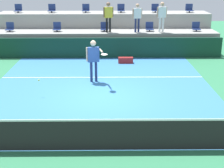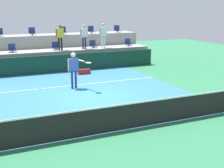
{
  "view_description": "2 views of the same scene",
  "coord_description": "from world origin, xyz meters",
  "px_view_note": "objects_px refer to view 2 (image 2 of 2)",
  "views": [
    {
      "loc": [
        0.27,
        -11.72,
        4.53
      ],
      "look_at": [
        0.39,
        -0.92,
        0.82
      ],
      "focal_mm": 52.83,
      "sensor_mm": 36.0,
      "label": 1
    },
    {
      "loc": [
        -4.5,
        -12.37,
        3.92
      ],
      "look_at": [
        0.39,
        -1.19,
        0.85
      ],
      "focal_mm": 48.65,
      "sensor_mm": 36.0,
      "label": 2
    }
  ],
  "objects_px": {
    "stadium_chair_lower_far_right": "(128,43)",
    "stadium_chair_upper_mid_right": "(63,31)",
    "spectator_in_grey": "(103,33)",
    "tennis_ball": "(40,88)",
    "stadium_chair_lower_right": "(93,45)",
    "spectator_in_white": "(84,35)",
    "equipment_bag": "(84,72)",
    "stadium_chair_upper_mid_left": "(32,32)",
    "stadium_chair_lower_center": "(56,46)",
    "stadium_chair_upper_far_right": "(117,29)",
    "stadium_chair_lower_left": "(12,49)",
    "tennis_player": "(74,67)",
    "spectator_leaning_on_rail": "(60,35)",
    "stadium_chair_upper_right": "(91,30)"
  },
  "relations": [
    {
      "from": "stadium_chair_lower_far_right",
      "to": "stadium_chair_upper_mid_right",
      "type": "distance_m",
      "value": 4.72
    },
    {
      "from": "stadium_chair_upper_mid_right",
      "to": "equipment_bag",
      "type": "distance_m",
      "value": 4.72
    },
    {
      "from": "stadium_chair_upper_mid_left",
      "to": "stadium_chair_upper_mid_right",
      "type": "height_order",
      "value": "same"
    },
    {
      "from": "stadium_chair_upper_right",
      "to": "spectator_in_white",
      "type": "relative_size",
      "value": 0.33
    },
    {
      "from": "stadium_chair_lower_center",
      "to": "tennis_ball",
      "type": "xyz_separation_m",
      "value": [
        -2.4,
        -7.14,
        -0.82
      ]
    },
    {
      "from": "stadium_chair_lower_center",
      "to": "stadium_chair_upper_mid_right",
      "type": "xyz_separation_m",
      "value": [
        1.01,
        1.8,
        0.85
      ]
    },
    {
      "from": "stadium_chair_lower_far_right",
      "to": "stadium_chair_upper_far_right",
      "type": "bearing_deg",
      "value": 91.33
    },
    {
      "from": "stadium_chair_upper_far_right",
      "to": "tennis_player",
      "type": "bearing_deg",
      "value": -127.89
    },
    {
      "from": "equipment_bag",
      "to": "tennis_player",
      "type": "bearing_deg",
      "value": -116.27
    },
    {
      "from": "stadium_chair_upper_mid_left",
      "to": "stadium_chair_upper_far_right",
      "type": "relative_size",
      "value": 1.0
    },
    {
      "from": "stadium_chair_lower_left",
      "to": "stadium_chair_upper_far_right",
      "type": "xyz_separation_m",
      "value": [
        7.98,
        1.8,
        0.85
      ]
    },
    {
      "from": "stadium_chair_lower_center",
      "to": "stadium_chair_upper_right",
      "type": "xyz_separation_m",
      "value": [
        3.13,
        1.8,
        0.85
      ]
    },
    {
      "from": "equipment_bag",
      "to": "stadium_chair_upper_far_right",
      "type": "bearing_deg",
      "value": 45.4
    },
    {
      "from": "stadium_chair_lower_far_right",
      "to": "stadium_chair_upper_far_right",
      "type": "height_order",
      "value": "stadium_chair_upper_far_right"
    },
    {
      "from": "stadium_chair_lower_center",
      "to": "spectator_in_white",
      "type": "distance_m",
      "value": 2.02
    },
    {
      "from": "stadium_chair_lower_right",
      "to": "stadium_chair_upper_far_right",
      "type": "relative_size",
      "value": 1.0
    },
    {
      "from": "stadium_chair_lower_right",
      "to": "stadium_chair_upper_mid_left",
      "type": "bearing_deg",
      "value": 154.43
    },
    {
      "from": "stadium_chair_upper_far_right",
      "to": "tennis_ball",
      "type": "distance_m",
      "value": 11.89
    },
    {
      "from": "stadium_chair_upper_mid_right",
      "to": "spectator_in_grey",
      "type": "distance_m",
      "value": 3.1
    },
    {
      "from": "stadium_chair_lower_right",
      "to": "stadium_chair_upper_mid_right",
      "type": "relative_size",
      "value": 1.0
    },
    {
      "from": "stadium_chair_lower_far_right",
      "to": "stadium_chair_upper_mid_right",
      "type": "height_order",
      "value": "stadium_chair_upper_mid_right"
    },
    {
      "from": "stadium_chair_lower_right",
      "to": "spectator_in_white",
      "type": "relative_size",
      "value": 0.33
    },
    {
      "from": "stadium_chair_lower_center",
      "to": "stadium_chair_lower_right",
      "type": "height_order",
      "value": "same"
    },
    {
      "from": "stadium_chair_lower_right",
      "to": "equipment_bag",
      "type": "height_order",
      "value": "stadium_chair_lower_right"
    },
    {
      "from": "tennis_player",
      "to": "spectator_in_grey",
      "type": "xyz_separation_m",
      "value": [
        3.61,
        5.08,
        1.14
      ]
    },
    {
      "from": "stadium_chair_upper_far_right",
      "to": "stadium_chair_lower_left",
      "type": "bearing_deg",
      "value": -167.29
    },
    {
      "from": "stadium_chair_lower_left",
      "to": "spectator_in_grey",
      "type": "xyz_separation_m",
      "value": [
        5.94,
        -0.38,
        0.79
      ]
    },
    {
      "from": "stadium_chair_lower_left",
      "to": "spectator_leaning_on_rail",
      "type": "distance_m",
      "value": 3.08
    },
    {
      "from": "stadium_chair_upper_mid_left",
      "to": "equipment_bag",
      "type": "xyz_separation_m",
      "value": [
        2.28,
        -4.2,
        -2.16
      ]
    },
    {
      "from": "stadium_chair_lower_center",
      "to": "spectator_in_white",
      "type": "xyz_separation_m",
      "value": [
        1.84,
        -0.38,
        0.73
      ]
    },
    {
      "from": "stadium_chair_lower_far_right",
      "to": "tennis_ball",
      "type": "bearing_deg",
      "value": -137.16
    },
    {
      "from": "stadium_chair_upper_mid_right",
      "to": "tennis_player",
      "type": "bearing_deg",
      "value": -101.0
    },
    {
      "from": "equipment_bag",
      "to": "tennis_ball",
      "type": "bearing_deg",
      "value": -126.57
    },
    {
      "from": "spectator_leaning_on_rail",
      "to": "spectator_in_white",
      "type": "height_order",
      "value": "spectator_leaning_on_rail"
    },
    {
      "from": "stadium_chair_lower_far_right",
      "to": "tennis_player",
      "type": "relative_size",
      "value": 0.29
    },
    {
      "from": "tennis_ball",
      "to": "spectator_leaning_on_rail",
      "type": "bearing_deg",
      "value": 68.7
    },
    {
      "from": "stadium_chair_lower_far_right",
      "to": "stadium_chair_upper_mid_left",
      "type": "xyz_separation_m",
      "value": [
        -6.46,
        1.8,
        0.85
      ]
    },
    {
      "from": "tennis_player",
      "to": "stadium_chair_lower_left",
      "type": "bearing_deg",
      "value": 113.09
    },
    {
      "from": "stadium_chair_upper_right",
      "to": "spectator_leaning_on_rail",
      "type": "distance_m",
      "value": 3.63
    },
    {
      "from": "spectator_in_white",
      "to": "tennis_player",
      "type": "bearing_deg",
      "value": -113.8
    },
    {
      "from": "stadium_chair_upper_mid_right",
      "to": "stadium_chair_upper_far_right",
      "type": "relative_size",
      "value": 1.0
    },
    {
      "from": "stadium_chair_lower_right",
      "to": "stadium_chair_lower_far_right",
      "type": "xyz_separation_m",
      "value": [
        2.69,
        0.0,
        0.0
      ]
    },
    {
      "from": "spectator_in_grey",
      "to": "tennis_ball",
      "type": "xyz_separation_m",
      "value": [
        -5.62,
        -6.76,
        -1.62
      ]
    },
    {
      "from": "stadium_chair_lower_left",
      "to": "stadium_chair_upper_mid_left",
      "type": "height_order",
      "value": "stadium_chair_upper_mid_left"
    },
    {
      "from": "stadium_chair_lower_center",
      "to": "spectator_in_grey",
      "type": "xyz_separation_m",
      "value": [
        3.21,
        -0.38,
        0.79
      ]
    },
    {
      "from": "stadium_chair_upper_mid_left",
      "to": "spectator_in_white",
      "type": "distance_m",
      "value": 3.72
    },
    {
      "from": "stadium_chair_lower_far_right",
      "to": "stadium_chair_upper_right",
      "type": "height_order",
      "value": "stadium_chair_upper_right"
    },
    {
      "from": "stadium_chair_upper_mid_left",
      "to": "tennis_ball",
      "type": "distance_m",
      "value": 9.18
    },
    {
      "from": "stadium_chair_lower_right",
      "to": "equipment_bag",
      "type": "distance_m",
      "value": 3.11
    },
    {
      "from": "stadium_chair_lower_center",
      "to": "stadium_chair_lower_far_right",
      "type": "xyz_separation_m",
      "value": [
        5.3,
        0.0,
        0.0
      ]
    }
  ]
}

